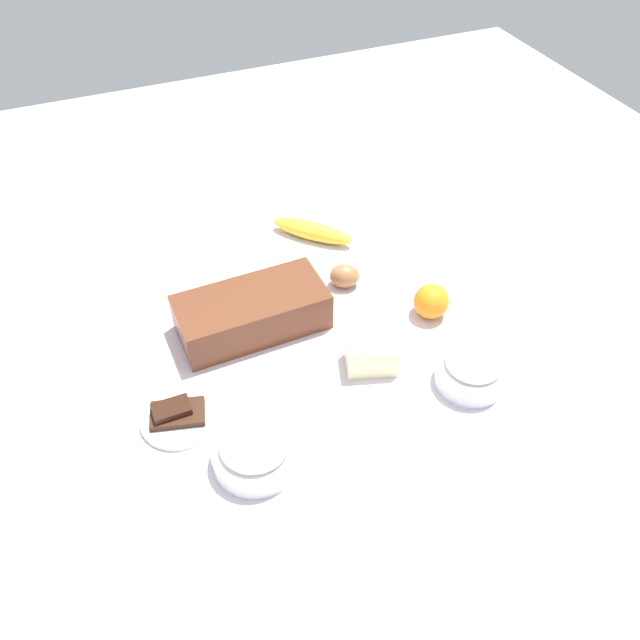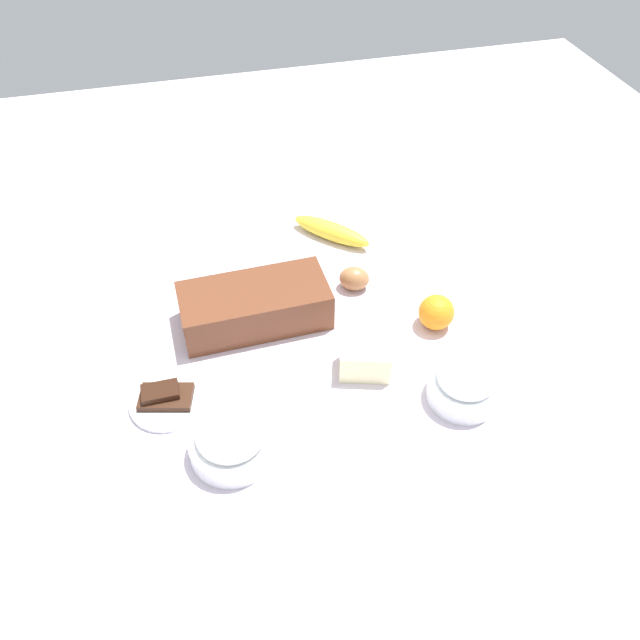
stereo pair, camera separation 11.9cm
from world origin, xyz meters
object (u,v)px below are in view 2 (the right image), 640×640
at_px(orange_fruit, 436,312).
at_px(egg_near_butter, 354,278).
at_px(loaf_pan, 255,305).
at_px(butter_block, 365,359).
at_px(sugar_bowl, 464,385).
at_px(banana, 331,231).
at_px(flour_bowl, 231,441).
at_px(chocolate_plate, 166,399).

bearing_deg(orange_fruit, egg_near_butter, -50.13).
height_order(loaf_pan, orange_fruit, loaf_pan).
distance_m(loaf_pan, butter_block, 0.24).
relative_size(sugar_bowl, banana, 0.65).
bearing_deg(flour_bowl, butter_block, -156.07).
xyz_separation_m(flour_bowl, chocolate_plate, (0.10, -0.13, -0.02)).
xyz_separation_m(orange_fruit, egg_near_butter, (0.12, -0.14, -0.01)).
bearing_deg(banana, chocolate_plate, 43.73).
height_order(flour_bowl, banana, flour_bowl).
distance_m(orange_fruit, egg_near_butter, 0.19).
relative_size(sugar_bowl, egg_near_butter, 1.99).
distance_m(orange_fruit, butter_block, 0.18).
bearing_deg(banana, flour_bowl, 59.33).
xyz_separation_m(banana, egg_near_butter, (-0.00, 0.17, 0.00)).
bearing_deg(loaf_pan, sugar_bowl, 136.73).
bearing_deg(flour_bowl, loaf_pan, -107.35).
bearing_deg(banana, sugar_bowl, 101.56).
xyz_separation_m(banana, orange_fruit, (-0.12, 0.32, 0.01)).
distance_m(banana, orange_fruit, 0.34).
height_order(banana, butter_block, butter_block).
bearing_deg(chocolate_plate, flour_bowl, 126.57).
bearing_deg(orange_fruit, banana, -68.95).
distance_m(loaf_pan, sugar_bowl, 0.42).
bearing_deg(orange_fruit, butter_block, 25.10).
distance_m(flour_bowl, banana, 0.59).
bearing_deg(flour_bowl, egg_near_butter, -132.09).
bearing_deg(sugar_bowl, egg_near_butter, -72.85).
relative_size(loaf_pan, flour_bowl, 2.06).
height_order(butter_block, chocolate_plate, butter_block).
relative_size(loaf_pan, orange_fruit, 4.13).
xyz_separation_m(sugar_bowl, banana, (0.10, -0.50, -0.01)).
distance_m(flour_bowl, sugar_bowl, 0.40).
height_order(sugar_bowl, butter_block, sugar_bowl).
relative_size(loaf_pan, butter_block, 3.15).
bearing_deg(loaf_pan, orange_fruit, 161.92).
height_order(loaf_pan, banana, loaf_pan).
bearing_deg(banana, loaf_pan, 46.00).
bearing_deg(butter_block, flour_bowl, 23.93).
bearing_deg(sugar_bowl, flour_bowl, 1.80).
xyz_separation_m(orange_fruit, chocolate_plate, (0.52, 0.06, -0.02)).
height_order(flour_bowl, egg_near_butter, flour_bowl).
distance_m(egg_near_butter, chocolate_plate, 0.45).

